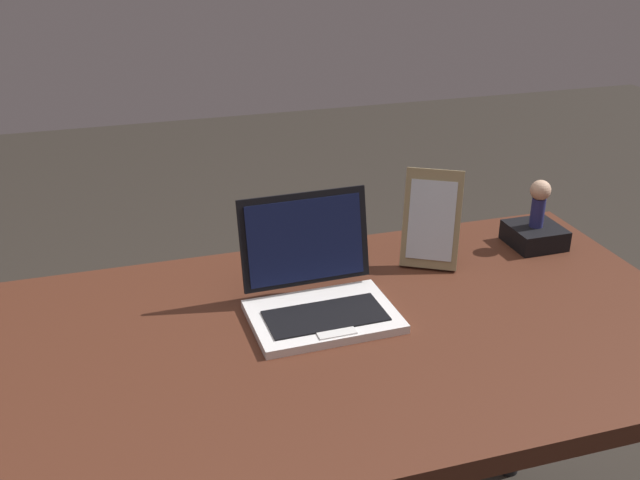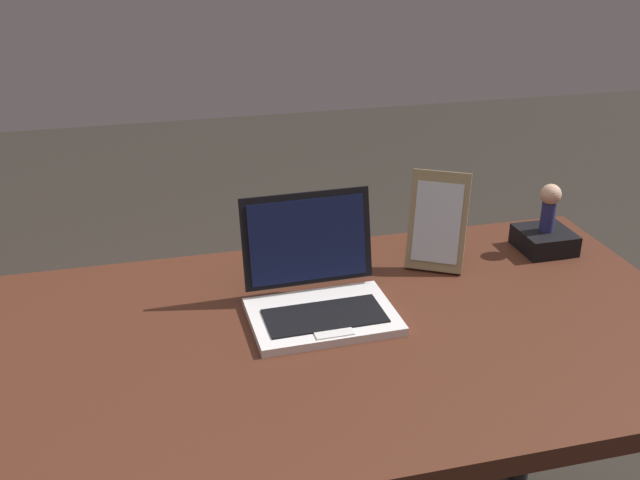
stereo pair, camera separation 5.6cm
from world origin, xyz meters
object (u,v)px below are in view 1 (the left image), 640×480
figurine_stand (534,235)px  figurine (539,199)px  laptop_front (318,292)px  photo_frame (432,220)px

figurine_stand → figurine: (-0.00, 0.00, 0.08)m
laptop_front → figurine_stand: 0.54m
photo_frame → figurine: size_ratio=1.89×
laptop_front → figurine_stand: (0.52, 0.13, -0.02)m
figurine_stand → figurine: figurine is taller
photo_frame → figurine: (0.25, 0.02, 0.01)m
laptop_front → figurine: size_ratio=2.50×
laptop_front → photo_frame: size_ratio=1.32×
photo_frame → figurine: bearing=3.8°
photo_frame → figurine: photo_frame is taller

